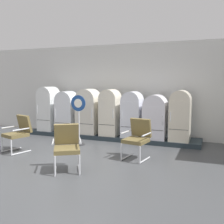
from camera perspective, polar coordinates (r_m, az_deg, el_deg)
The scene contains 14 objects.
ground at distance 6.25m, azimuth -11.26°, elevation -11.49°, with size 12.00×10.00×0.05m, color #434447.
back_wall at distance 9.23m, azimuth 0.83°, elevation 4.82°, with size 11.76×0.12×3.18m.
display_plinth at distance 8.83m, azimuth -0.63°, elevation -5.30°, with size 5.95×0.95×0.14m, color #242F36.
refrigerator_0 at distance 9.71m, azimuth -13.73°, elevation 1.05°, with size 0.59×0.69×1.58m.
refrigerator_1 at distance 9.28m, azimuth -9.82°, elevation 0.33°, with size 0.65×0.66×1.43m.
refrigerator_2 at distance 8.89m, azimuth -5.19°, elevation 0.43°, with size 0.70×0.69×1.52m.
refrigerator_3 at distance 8.55m, azimuth -0.42°, elevation 0.25°, with size 0.58×0.66×1.52m.
refrigerator_4 at distance 8.30m, azimuth 4.43°, elevation -0.21°, with size 0.60×0.65×1.46m.
refrigerator_5 at distance 8.13m, azimuth 9.44°, elevation -0.84°, with size 0.69×0.66×1.37m.
refrigerator_6 at distance 8.02m, azimuth 14.69°, elevation -0.43°, with size 0.59×0.69×1.51m.
armchair_left at distance 7.57m, azimuth -19.75°, elevation -4.01°, with size 0.73×0.79×0.99m.
armchair_right at distance 6.50m, azimuth 5.60°, elevation -5.37°, with size 0.68×0.74×0.99m.
armchair_center at distance 5.75m, azimuth -9.86°, elevation -7.08°, with size 0.80×0.84×0.99m.
sign_stand at distance 7.88m, azimuth -7.30°, elevation -1.76°, with size 0.48×0.32×1.50m.
Camera 1 is at (3.23, -4.99, 1.92)m, focal length 41.79 mm.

